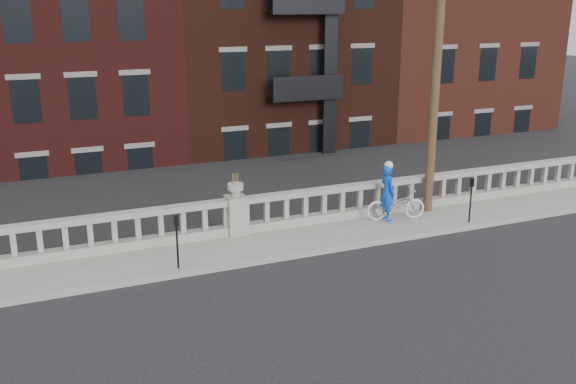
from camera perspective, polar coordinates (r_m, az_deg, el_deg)
name	(u,v)px	position (r m, az deg, el deg)	size (l,w,h in m)	color
ground	(292,294)	(14.88, 0.36, -9.07)	(120.00, 120.00, 0.00)	black
sidewalk	(248,247)	(17.42, -3.58, -4.91)	(32.00, 2.20, 0.15)	gray
balustrade	(236,217)	(18.07, -4.63, -2.22)	(28.00, 0.34, 1.03)	gray
planter_pedestal	(236,211)	(18.01, -4.64, -1.65)	(0.55, 0.55, 1.76)	gray
lower_level	(132,76)	(36.05, -13.74, 10.00)	(80.00, 44.00, 20.80)	#605E59
utility_pole	(438,45)	(19.70, 13.18, 12.62)	(1.60, 0.28, 10.00)	#422D1E
parking_meter_c	(177,236)	(15.78, -9.85, -3.88)	(0.10, 0.09, 1.36)	black
parking_meter_d	(471,195)	(19.57, 15.96, -0.26)	(0.10, 0.09, 1.36)	black
bicycle	(396,204)	(19.48, 9.56, -1.07)	(0.63, 1.80, 0.94)	silver
cyclist	(387,193)	(19.26, 8.83, -0.05)	(0.62, 0.41, 1.71)	blue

